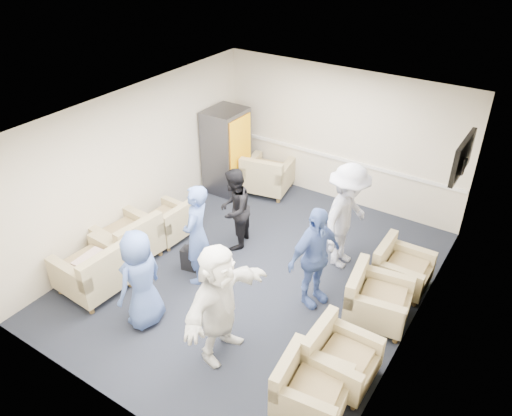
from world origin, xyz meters
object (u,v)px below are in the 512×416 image
Objects in this scene: armchair_right_midfar at (375,300)px; armchair_right_far at (399,269)px; person_back_left at (234,209)px; person_mid_right at (314,257)px; person_mid_left at (197,235)px; person_back_right at (347,217)px; armchair_right_near at (308,390)px; vending_machine at (227,151)px; armchair_corner at (267,177)px; armchair_left_far at (169,223)px; armchair_right_midnear at (338,359)px; person_front_left at (141,279)px; armchair_left_near at (95,272)px; person_front_right at (219,303)px; armchair_left_mid at (129,241)px.

armchair_right_midfar is 1.20× the size of armchair_right_far.
person_back_left is 0.90× the size of person_mid_right.
person_back_right is at bearing 115.18° from person_mid_left.
armchair_right_near is 0.50× the size of vending_machine.
person_back_left is (-2.66, 2.27, 0.43)m from armchair_right_near.
armchair_corner is (-3.20, 4.19, 0.05)m from armchair_right_near.
armchair_left_far is 1.01× the size of armchair_right_midnear.
armchair_right_midfar is 1.46m from person_back_right.
armchair_right_far is (0.14, 2.79, 0.00)m from armchair_right_near.
person_front_left is 1.19m from person_mid_left.
person_mid_left reaches higher than armchair_right_midnear.
vending_machine reaches higher than armchair_left_far.
armchair_right_midfar reaches higher than armchair_left_far.
armchair_right_midfar is at bearing 125.09° from person_front_left.
armchair_right_near is 2.70m from person_front_left.
person_back_left is (0.54, -1.92, 0.38)m from armchair_corner.
person_mid_right reaches higher than armchair_left_near.
armchair_right_midfar reaches higher than armchair_right_midnear.
armchair_right_midfar is 0.56× the size of person_front_right.
armchair_left_far is 2.99m from person_mid_right.
person_mid_right is at bearing 136.72° from armchair_right_far.
armchair_corner reaches higher than armchair_right_near.
person_mid_left reaches higher than person_back_left.
person_back_right is at bearing 35.41° from armchair_right_midfar.
armchair_corner is 4.22m from person_front_left.
armchair_left_far is at bearing 65.17° from armchair_corner.
vending_machine reaches higher than armchair_right_midnear.
armchair_left_near is 4.03m from person_back_right.
person_front_left is at bearing 148.89° from person_back_right.
person_back_right is (2.90, 2.75, 0.55)m from armchair_left_near.
armchair_left_near is 0.91m from armchair_left_mid.
armchair_left_mid reaches higher than armchair_right_midnear.
vending_machine reaches higher than person_front_right.
person_mid_left is (-2.71, 0.60, 0.53)m from armchair_right_midnear.
vending_machine reaches higher than armchair_right_far.
armchair_left_far is 4.06m from armchair_right_midnear.
armchair_left_near is 1.21× the size of armchair_left_far.
person_back_left reaches higher than armchair_left_far.
armchair_right_far is 0.49× the size of person_mid_right.
person_back_left is at bearing 99.58° from armchair_right_far.
person_front_left is (-2.76, -0.59, 0.45)m from armchair_right_midnear.
armchair_right_far reaches higher than armchair_left_far.
person_front_left reaches higher than armchair_right_far.
person_mid_right is (-0.84, 1.72, 0.51)m from armchair_right_near.
armchair_left_near is at bearing -43.19° from person_back_left.
vending_machine reaches higher than person_back_left.
armchair_left_near is 0.64× the size of person_front_left.
armchair_right_midnear is 0.49× the size of person_mid_right.
armchair_right_midnear is at bearing -38.70° from vending_machine.
person_mid_right is (1.78, 0.50, -0.02)m from person_mid_left.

